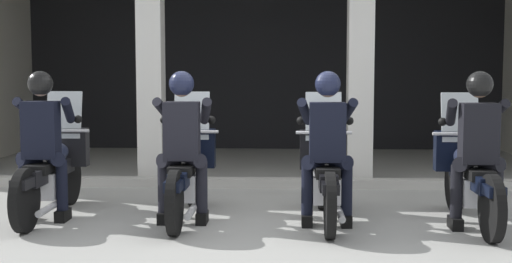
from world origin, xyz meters
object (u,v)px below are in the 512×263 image
(police_officer_far_left, at_px, (42,133))
(motorcycle_center_left, at_px, (187,172))
(police_officer_center_right, at_px, (327,135))
(motorcycle_far_right, at_px, (469,175))
(motorcycle_far_left, at_px, (53,170))
(motorcycle_center_right, at_px, (325,173))
(police_officer_center_left, at_px, (182,134))
(police_officer_far_right, at_px, (478,136))

(police_officer_far_left, height_order, motorcycle_center_left, police_officer_far_left)
(police_officer_center_right, relative_size, motorcycle_far_right, 0.78)
(motorcycle_far_left, bearing_deg, motorcycle_far_right, 2.64)
(police_officer_far_left, distance_m, motorcycle_center_right, 3.02)
(motorcycle_center_left, relative_size, police_officer_center_left, 1.29)
(motorcycle_far_right, bearing_deg, police_officer_far_right, -84.32)
(police_officer_far_left, xyz_separation_m, motorcycle_far_right, (4.47, 0.10, -0.44))
(police_officer_far_left, bearing_deg, motorcycle_center_left, 13.79)
(police_officer_far_left, xyz_separation_m, motorcycle_center_left, (1.49, 0.23, -0.44))
(motorcycle_far_left, height_order, police_officer_far_right, police_officer_far_right)
(police_officer_center_right, height_order, motorcycle_far_right, police_officer_center_right)
(motorcycle_center_right, xyz_separation_m, motorcycle_far_right, (1.49, -0.08, 0.00))
(police_officer_center_left, bearing_deg, police_officer_far_right, -2.65)
(police_officer_far_left, bearing_deg, police_officer_center_left, 2.96)
(motorcycle_far_left, distance_m, motorcycle_center_left, 1.49)
(police_officer_far_right, bearing_deg, police_officer_far_left, -176.47)
(motorcycle_center_left, relative_size, police_officer_center_right, 1.29)
(police_officer_center_left, bearing_deg, motorcycle_center_right, 8.64)
(police_officer_center_right, bearing_deg, motorcycle_far_right, 17.37)
(police_officer_center_left, bearing_deg, motorcycle_far_right, 2.80)
(motorcycle_center_left, height_order, police_officer_center_left, police_officer_center_left)
(motorcycle_far_left, xyz_separation_m, police_officer_far_left, (-0.00, -0.28, 0.44))
(police_officer_far_left, height_order, motorcycle_far_right, police_officer_far_left)
(motorcycle_center_left, height_order, motorcycle_far_right, same)
(motorcycle_center_left, distance_m, police_officer_center_left, 0.52)
(motorcycle_center_right, relative_size, police_officer_center_right, 1.29)
(motorcycle_far_left, relative_size, police_officer_far_left, 1.29)
(motorcycle_center_left, bearing_deg, motorcycle_center_right, -2.20)
(motorcycle_far_left, height_order, police_officer_center_right, police_officer_center_right)
(police_officer_center_right, xyz_separation_m, police_officer_far_right, (1.49, -0.08, 0.00))
(police_officer_center_left, relative_size, motorcycle_far_right, 0.78)
(motorcycle_far_right, bearing_deg, motorcycle_center_left, -176.63)
(police_officer_center_right, bearing_deg, motorcycle_far_left, -177.99)
(motorcycle_center_right, distance_m, motorcycle_far_right, 1.49)
(police_officer_far_left, bearing_deg, motorcycle_center_right, 8.40)
(motorcycle_far_left, bearing_deg, police_officer_far_right, -0.98)
(police_officer_far_right, bearing_deg, motorcycle_center_right, 172.26)
(police_officer_center_right, bearing_deg, police_officer_far_left, -172.58)
(police_officer_far_right, bearing_deg, police_officer_center_left, -176.63)
(police_officer_far_left, distance_m, police_officer_far_right, 4.47)
(motorcycle_far_left, distance_m, motorcycle_center_right, 2.98)
(police_officer_center_right, distance_m, motorcycle_far_right, 1.57)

